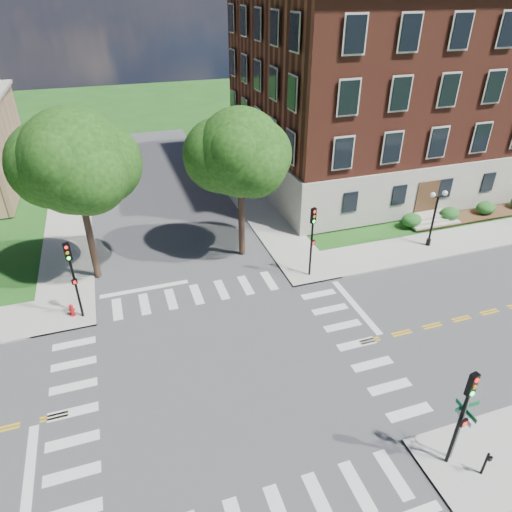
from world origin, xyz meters
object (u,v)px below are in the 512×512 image
object	(u,v)px
fire_hydrant	(72,310)
twin_lamp_west	(434,215)
traffic_signal_ne	(312,234)
push_button_post	(486,463)
traffic_signal_nw	(72,271)
traffic_signal_se	(464,409)
street_sign_pole	(463,421)

from	to	relation	value
fire_hydrant	twin_lamp_west	bearing A→B (deg)	1.21
twin_lamp_west	traffic_signal_ne	bearing A→B (deg)	-174.77
traffic_signal_ne	push_button_post	size ratio (longest dim) A/B	4.00
traffic_signal_nw	push_button_post	bearing A→B (deg)	-46.07
traffic_signal_ne	traffic_signal_nw	bearing A→B (deg)	179.56
push_button_post	traffic_signal_se	bearing A→B (deg)	136.98
push_button_post	fire_hydrant	distance (m)	21.86
traffic_signal_nw	twin_lamp_west	world-z (taller)	traffic_signal_nw
traffic_signal_nw	street_sign_pole	world-z (taller)	traffic_signal_nw
fire_hydrant	street_sign_pole	bearing A→B (deg)	-44.92
traffic_signal_nw	traffic_signal_ne	bearing A→B (deg)	-0.44
traffic_signal_se	traffic_signal_ne	xyz separation A→B (m)	(0.40, 14.32, 0.00)
traffic_signal_se	street_sign_pole	xyz separation A→B (m)	(0.28, 0.11, -0.88)
street_sign_pole	push_button_post	distance (m)	1.93
traffic_signal_se	twin_lamp_west	bearing A→B (deg)	55.89
traffic_signal_se	street_sign_pole	bearing A→B (deg)	21.70
traffic_signal_se	push_button_post	distance (m)	2.72
traffic_signal_se	push_button_post	world-z (taller)	traffic_signal_se
traffic_signal_ne	fire_hydrant	size ratio (longest dim) A/B	6.40
traffic_signal_ne	fire_hydrant	distance (m)	15.02
traffic_signal_ne	street_sign_pole	bearing A→B (deg)	-90.51
traffic_signal_se	traffic_signal_nw	world-z (taller)	same
street_sign_pole	push_button_post	bearing A→B (deg)	-55.94
traffic_signal_se	push_button_post	bearing A→B (deg)	-43.02
traffic_signal_nw	street_sign_pole	xyz separation A→B (m)	(14.09, -14.32, -0.88)
traffic_signal_nw	push_button_post	size ratio (longest dim) A/B	4.00
street_sign_pole	fire_hydrant	bearing A→B (deg)	135.08
street_sign_pole	push_button_post	world-z (taller)	street_sign_pole
traffic_signal_nw	fire_hydrant	xyz separation A→B (m)	(-0.56, 0.28, -2.72)
traffic_signal_ne	traffic_signal_nw	xyz separation A→B (m)	(-14.21, 0.11, 0.00)
twin_lamp_west	fire_hydrant	world-z (taller)	twin_lamp_west
traffic_signal_nw	fire_hydrant	distance (m)	2.79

